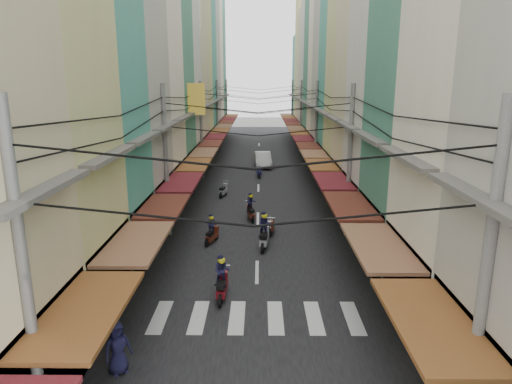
# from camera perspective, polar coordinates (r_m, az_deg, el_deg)

# --- Properties ---
(ground) EXTENTS (160.00, 160.00, 0.00)m
(ground) POSITION_cam_1_polar(r_m,az_deg,el_deg) (22.59, 0.16, -7.92)
(ground) COLOR slate
(ground) RESTS_ON ground
(road) EXTENTS (10.00, 80.00, 0.02)m
(road) POSITION_cam_1_polar(r_m,az_deg,el_deg) (41.81, 0.33, 2.43)
(road) COLOR black
(road) RESTS_ON ground
(sidewalk_left) EXTENTS (3.00, 80.00, 0.06)m
(sidewalk_left) POSITION_cam_1_polar(r_m,az_deg,el_deg) (42.32, -8.51, 2.45)
(sidewalk_left) COLOR gray
(sidewalk_left) RESTS_ON ground
(sidewalk_right) EXTENTS (3.00, 80.00, 0.06)m
(sidewalk_right) POSITION_cam_1_polar(r_m,az_deg,el_deg) (42.29, 9.18, 2.41)
(sidewalk_right) COLOR gray
(sidewalk_right) RESTS_ON ground
(crosswalk) EXTENTS (7.55, 2.40, 0.01)m
(crosswalk) POSITION_cam_1_polar(r_m,az_deg,el_deg) (17.17, 0.03, -15.38)
(crosswalk) COLOR silver
(crosswalk) RESTS_ON ground
(building_row_left) EXTENTS (7.80, 67.67, 23.70)m
(building_row_left) POSITION_cam_1_polar(r_m,az_deg,el_deg) (38.38, -12.05, 15.76)
(building_row_left) COLOR beige
(building_row_left) RESTS_ON ground
(building_row_right) EXTENTS (7.80, 68.98, 22.59)m
(building_row_right) POSITION_cam_1_polar(r_m,az_deg,el_deg) (38.20, 12.73, 15.19)
(building_row_right) COLOR teal
(building_row_right) RESTS_ON ground
(utility_poles) EXTENTS (10.20, 66.13, 8.20)m
(utility_poles) POSITION_cam_1_polar(r_m,az_deg,el_deg) (36.00, 0.32, 11.11)
(utility_poles) COLOR slate
(utility_poles) RESTS_ON ground
(white_car) EXTENTS (5.15, 2.24, 1.78)m
(white_car) POSITION_cam_1_polar(r_m,az_deg,el_deg) (44.64, 0.87, 3.17)
(white_car) COLOR silver
(white_car) RESTS_ON ground
(bicycle) EXTENTS (1.56, 0.68, 1.05)m
(bicycle) POSITION_cam_1_polar(r_m,az_deg,el_deg) (21.74, 18.13, -9.58)
(bicycle) COLOR black
(bicycle) RESTS_ON ground
(moving_scooters) EXTENTS (3.63, 24.49, 1.94)m
(moving_scooters) POSITION_cam_1_polar(r_m,az_deg,el_deg) (25.75, -1.33, -3.86)
(moving_scooters) COLOR black
(moving_scooters) RESTS_ON ground
(parked_scooters) EXTENTS (13.20, 12.19, 0.95)m
(parked_scooters) POSITION_cam_1_polar(r_m,az_deg,el_deg) (19.10, 14.17, -11.16)
(parked_scooters) COLOR black
(parked_scooters) RESTS_ON ground
(pedestrians) EXTENTS (13.61, 22.18, 2.10)m
(pedestrians) POSITION_cam_1_polar(r_m,az_deg,el_deg) (24.57, -10.11, -3.80)
(pedestrians) COLOR #27202A
(pedestrians) RESTS_ON ground
(market_umbrella) EXTENTS (2.16, 2.16, 2.28)m
(market_umbrella) POSITION_cam_1_polar(r_m,az_deg,el_deg) (15.60, 26.10, -11.93)
(market_umbrella) COLOR #B2B2B7
(market_umbrella) RESTS_ON ground
(traffic_sign) EXTENTS (0.10, 0.65, 2.97)m
(traffic_sign) POSITION_cam_1_polar(r_m,az_deg,el_deg) (17.41, 20.00, -8.04)
(traffic_sign) COLOR slate
(traffic_sign) RESTS_ON ground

